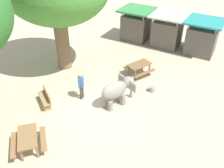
{
  "coord_description": "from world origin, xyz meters",
  "views": [
    {
      "loc": [
        6.01,
        -8.48,
        8.55
      ],
      "look_at": [
        0.52,
        1.31,
        0.8
      ],
      "focal_mm": 39.44,
      "sensor_mm": 36.0,
      "label": 1
    }
  ],
  "objects": [
    {
      "name": "elephant",
      "position": [
        1.13,
        0.83,
        0.93
      ],
      "size": [
        1.68,
        2.07,
        1.46
      ],
      "rotation": [
        0.0,
        0.0,
        1.16
      ],
      "color": "gray",
      "rests_on": "ground_plane"
    },
    {
      "name": "market_stall_white",
      "position": [
        1.01,
        9.09,
        1.14
      ],
      "size": [
        2.5,
        2.5,
        2.52
      ],
      "color": "#59514C",
      "rests_on": "ground_plane"
    },
    {
      "name": "person_handler",
      "position": [
        -0.84,
        0.3,
        0.95
      ],
      "size": [
        0.32,
        0.5,
        1.62
      ],
      "rotation": [
        0.0,
        0.0,
        0.17
      ],
      "color": "#3F3833",
      "rests_on": "ground_plane"
    },
    {
      "name": "market_stall_green",
      "position": [
        -1.59,
        9.09,
        1.14
      ],
      "size": [
        2.5,
        2.5,
        2.52
      ],
      "color": "#59514C",
      "rests_on": "ground_plane"
    },
    {
      "name": "picnic_table_near",
      "position": [
        -0.75,
        -3.83,
        0.59
      ],
      "size": [
        2.11,
        2.11,
        0.78
      ],
      "rotation": [
        0.0,
        0.0,
        5.52
      ],
      "color": "olive",
      "rests_on": "ground_plane"
    },
    {
      "name": "picnic_table_far",
      "position": [
        0.93,
        4.12,
        0.59
      ],
      "size": [
        1.98,
        1.99,
        0.78
      ],
      "rotation": [
        0.0,
        0.0,
        4.26
      ],
      "color": "brown",
      "rests_on": "ground_plane"
    },
    {
      "name": "ground_plane",
      "position": [
        0.0,
        0.0,
        0.0
      ],
      "size": [
        60.0,
        60.0,
        0.0
      ],
      "primitive_type": "plane",
      "color": "#BAA88C"
    },
    {
      "name": "market_stall_teal",
      "position": [
        3.61,
        9.09,
        1.14
      ],
      "size": [
        2.5,
        2.5,
        2.52
      ],
      "color": "#59514C",
      "rests_on": "ground_plane"
    },
    {
      "name": "feed_bucket",
      "position": [
        2.37,
        2.82,
        0.16
      ],
      "size": [
        0.36,
        0.36,
        0.32
      ],
      "primitive_type": "cylinder",
      "color": "gray",
      "rests_on": "ground_plane"
    },
    {
      "name": "wooden_bench",
      "position": [
        -2.2,
        -1.13,
        0.47
      ],
      "size": [
        1.39,
        1.11,
        0.88
      ],
      "rotation": [
        0.0,
        0.0,
        2.55
      ],
      "color": "#9E7A51",
      "rests_on": "ground_plane"
    }
  ]
}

